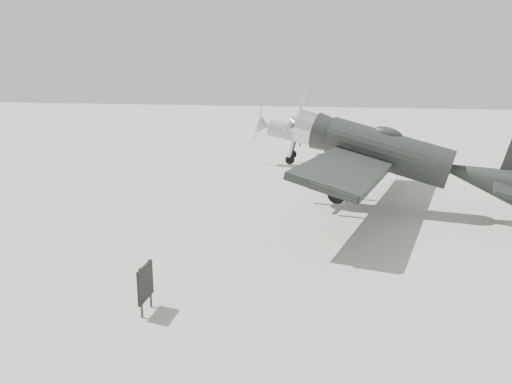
% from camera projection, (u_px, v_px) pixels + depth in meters
% --- Properties ---
extents(ground, '(160.00, 160.00, 0.00)m').
position_uv_depth(ground, '(258.00, 280.00, 13.49)').
color(ground, gray).
rests_on(ground, ground).
extents(lowwing_monoplane, '(9.72, 13.55, 4.35)m').
position_uv_depth(lowwing_monoplane, '(399.00, 156.00, 19.79)').
color(lowwing_monoplane, black).
rests_on(lowwing_monoplane, ground).
extents(highwing_monoplane, '(7.88, 11.08, 3.13)m').
position_uv_depth(highwing_monoplane, '(315.00, 134.00, 30.53)').
color(highwing_monoplane, '#A8ABAD').
rests_on(highwing_monoplane, ground).
extents(sign_board, '(0.13, 0.83, 1.20)m').
position_uv_depth(sign_board, '(145.00, 283.00, 11.47)').
color(sign_board, '#333333').
rests_on(sign_board, ground).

